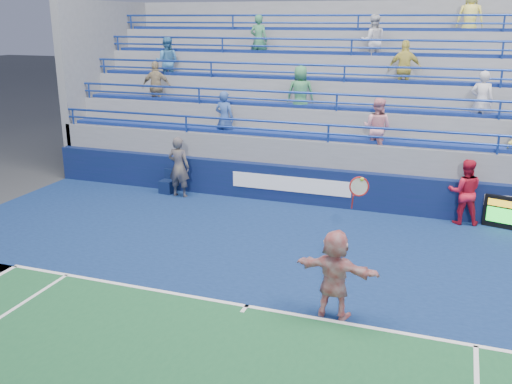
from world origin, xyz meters
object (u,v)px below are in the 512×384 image
at_px(tennis_player, 335,274).
at_px(ball_girl, 465,192).
at_px(line_judge, 179,167).
at_px(serve_speed_board, 509,214).
at_px(judge_chair, 168,186).

xyz_separation_m(tennis_player, ball_girl, (2.18, 6.02, 0.04)).
xyz_separation_m(line_judge, ball_girl, (8.19, 0.36, -0.05)).
bearing_deg(serve_speed_board, line_judge, -178.22).
xyz_separation_m(serve_speed_board, ball_girl, (-1.13, 0.08, 0.45)).
bearing_deg(serve_speed_board, tennis_player, -119.13).
bearing_deg(line_judge, serve_speed_board, -177.87).
height_order(serve_speed_board, tennis_player, tennis_player).
bearing_deg(tennis_player, ball_girl, 70.06).
relative_size(serve_speed_board, tennis_player, 0.46).
relative_size(serve_speed_board, ball_girl, 0.70).
height_order(serve_speed_board, judge_chair, serve_speed_board).
bearing_deg(tennis_player, line_judge, 136.76).
bearing_deg(ball_girl, judge_chair, -5.92).
bearing_deg(tennis_player, serve_speed_board, 60.87).
height_order(serve_speed_board, ball_girl, ball_girl).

